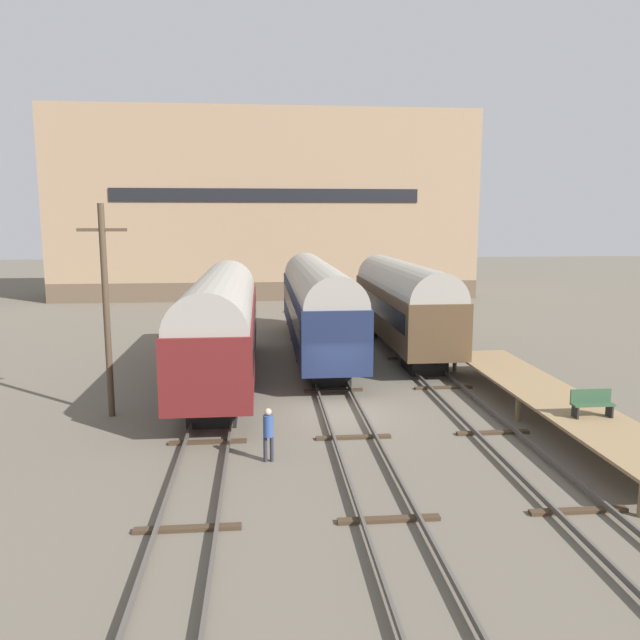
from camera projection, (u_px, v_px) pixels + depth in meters
name	position (u px, v px, depth m)	size (l,w,h in m)	color
ground_plane	(342.00, 412.00, 24.45)	(200.00, 200.00, 0.00)	#60594C
track_left	(214.00, 412.00, 23.96)	(2.60, 60.00, 0.26)	#4C4742
track_middle	(342.00, 409.00, 24.42)	(2.60, 60.00, 0.26)	#4C4742
track_right	(465.00, 405.00, 24.89)	(2.60, 60.00, 0.26)	#4C4742
train_car_brown	(403.00, 301.00, 35.63)	(3.03, 15.33, 5.11)	black
train_car_navy	(317.00, 302.00, 34.72)	(3.02, 18.84, 5.20)	black
train_car_maroon	(221.00, 320.00, 28.64)	(3.13, 16.97, 5.13)	black
station_platform	(549.00, 396.00, 23.39)	(2.69, 15.73, 1.01)	#8C704C
bench	(592.00, 402.00, 20.60)	(1.40, 0.40, 0.91)	#2D4C33
person_worker	(268.00, 430.00, 19.30)	(0.32, 0.32, 1.72)	#282833
utility_pole	(106.00, 308.00, 23.36)	(1.80, 0.24, 8.07)	#473828
warehouse_building	(266.00, 206.00, 61.74)	(39.84, 10.56, 17.57)	brown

